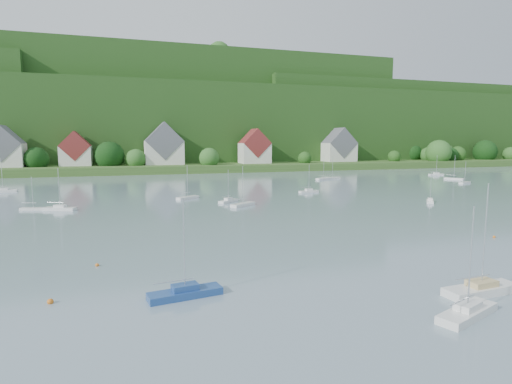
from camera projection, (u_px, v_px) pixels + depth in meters
far_shore_strip at (151, 166)px, 187.78m from camera, size 600.00×60.00×3.00m
forested_ridge at (144, 125)px, 250.20m from camera, size 620.00×181.22×69.89m
village_building_0 at (4, 150)px, 158.05m from camera, size 14.00×10.40×16.00m
village_building_1 at (76, 151)px, 167.52m from camera, size 12.00×9.36×14.00m
village_building_2 at (164, 147)px, 176.85m from camera, size 16.00×11.44×18.00m
village_building_3 at (255, 149)px, 187.03m from camera, size 13.00×10.40×15.50m
village_building_4 at (339, 148)px, 204.25m from camera, size 15.00×10.40×16.50m
near_sailboat_1 at (185, 292)px, 34.15m from camera, size 6.29×2.63×8.23m
near_sailboat_2 at (481, 289)px, 34.83m from camera, size 7.06×2.35×9.39m
near_sailboat_3 at (467, 311)px, 30.25m from camera, size 6.30×3.72×8.21m
mooring_buoy_0 at (50, 303)px, 32.87m from camera, size 0.50×0.50×0.50m
mooring_buoy_2 at (494, 238)px, 55.32m from camera, size 0.37×0.37×0.37m
mooring_buoy_3 at (97, 266)px, 42.69m from camera, size 0.40×0.40×0.40m
far_sailboat_cluster at (192, 190)px, 106.59m from camera, size 197.65×80.14×8.71m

